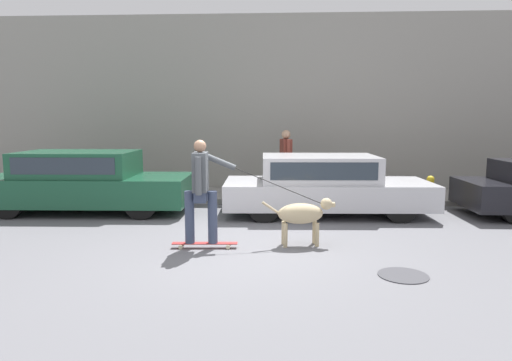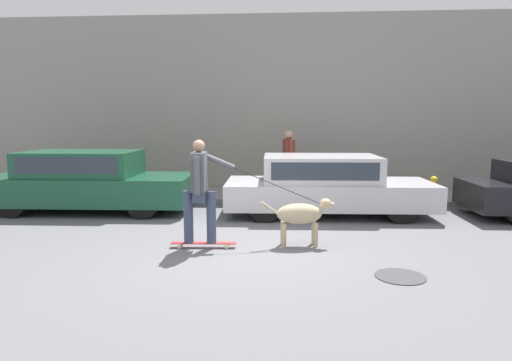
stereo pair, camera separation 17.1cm
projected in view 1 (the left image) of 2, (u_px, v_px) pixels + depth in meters
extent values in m
plane|color=slate|center=(241.00, 250.00, 7.20)|extent=(36.00, 36.00, 0.00)
cube|color=gray|center=(258.00, 105.00, 12.78)|extent=(32.00, 0.30, 4.89)
cube|color=gray|center=(256.00, 195.00, 11.96)|extent=(30.00, 1.95, 0.13)
cylinder|color=black|center=(158.00, 192.00, 10.84)|extent=(0.68, 0.22, 0.67)
cylinder|color=black|center=(141.00, 203.00, 9.35)|extent=(0.68, 0.22, 0.67)
cylinder|color=black|center=(43.00, 191.00, 10.90)|extent=(0.68, 0.22, 0.67)
cylinder|color=black|center=(7.00, 203.00, 9.41)|extent=(0.68, 0.22, 0.67)
cube|color=#194C33|center=(88.00, 189.00, 10.10)|extent=(4.54, 1.87, 0.60)
cube|color=#194C33|center=(78.00, 164.00, 10.03)|extent=(2.49, 1.64, 0.54)
cube|color=#28333D|center=(62.00, 166.00, 9.24)|extent=(2.15, 0.08, 0.35)
cylinder|color=black|center=(380.00, 193.00, 10.62)|extent=(0.67, 0.22, 0.67)
cylinder|color=black|center=(400.00, 206.00, 9.05)|extent=(0.67, 0.22, 0.67)
cylinder|color=black|center=(264.00, 193.00, 10.66)|extent=(0.67, 0.22, 0.67)
cylinder|color=black|center=(264.00, 206.00, 9.09)|extent=(0.67, 0.22, 0.67)
cube|color=#BCBCC1|center=(327.00, 193.00, 9.84)|extent=(4.43, 1.98, 0.53)
cube|color=#BCBCC1|center=(319.00, 168.00, 9.77)|extent=(2.47, 1.73, 0.55)
cube|color=#28333D|center=(324.00, 171.00, 8.95)|extent=(2.12, 0.09, 0.35)
cylinder|color=black|center=(484.00, 196.00, 10.36)|extent=(0.63, 0.21, 0.63)
cylinder|color=tan|center=(314.00, 232.00, 7.54)|extent=(0.07, 0.07, 0.39)
cylinder|color=tan|center=(317.00, 235.00, 7.36)|extent=(0.07, 0.07, 0.39)
cylinder|color=tan|center=(284.00, 233.00, 7.49)|extent=(0.07, 0.07, 0.39)
cylinder|color=tan|center=(285.00, 236.00, 7.31)|extent=(0.07, 0.07, 0.39)
ellipsoid|color=tan|center=(300.00, 214.00, 7.38)|extent=(0.78, 0.44, 0.34)
sphere|color=tan|center=(326.00, 204.00, 7.40)|extent=(0.19, 0.19, 0.19)
cylinder|color=tan|center=(332.00, 205.00, 7.41)|extent=(0.12, 0.10, 0.09)
cylinder|color=tan|center=(271.00, 208.00, 7.32)|extent=(0.30, 0.08, 0.22)
cylinder|color=beige|center=(229.00, 245.00, 7.36)|extent=(0.07, 0.03, 0.07)
cylinder|color=beige|center=(228.00, 247.00, 7.21)|extent=(0.07, 0.03, 0.07)
cylinder|color=beige|center=(182.00, 245.00, 7.36)|extent=(0.07, 0.03, 0.07)
cylinder|color=beige|center=(181.00, 247.00, 7.21)|extent=(0.07, 0.03, 0.07)
cube|color=#A82D2D|center=(205.00, 243.00, 7.28)|extent=(1.05, 0.18, 0.02)
cylinder|color=#38425B|center=(213.00, 217.00, 7.22)|extent=(0.15, 0.15, 0.84)
cylinder|color=#38425B|center=(190.00, 217.00, 7.22)|extent=(0.15, 0.15, 0.84)
cube|color=#38425B|center=(201.00, 196.00, 7.18)|extent=(0.20, 0.34, 0.17)
cube|color=#4C5156|center=(200.00, 172.00, 7.13)|extent=(0.24, 0.44, 0.61)
sphere|color=#997056|center=(200.00, 146.00, 7.07)|extent=(0.20, 0.20, 0.20)
cylinder|color=#4C5156|center=(198.00, 176.00, 6.87)|extent=(0.09, 0.09, 0.58)
cylinder|color=#4C5156|center=(219.00, 161.00, 7.36)|extent=(0.57, 0.11, 0.31)
cylinder|color=black|center=(281.00, 187.00, 7.38)|extent=(1.49, 0.04, 0.62)
cylinder|color=#3D4760|center=(286.00, 180.00, 11.32)|extent=(0.16, 0.16, 0.83)
cylinder|color=#3D4760|center=(285.00, 179.00, 11.49)|extent=(0.16, 0.16, 0.83)
cube|color=brown|center=(286.00, 151.00, 11.31)|extent=(0.31, 0.48, 0.60)
cylinder|color=brown|center=(289.00, 151.00, 11.05)|extent=(0.10, 0.10, 0.57)
cylinder|color=brown|center=(283.00, 150.00, 11.57)|extent=(0.10, 0.10, 0.57)
sphere|color=tan|center=(286.00, 135.00, 11.26)|extent=(0.22, 0.22, 0.22)
cube|color=tan|center=(288.00, 169.00, 11.11)|extent=(0.16, 0.30, 0.30)
cylinder|color=#38383D|center=(403.00, 275.00, 5.99)|extent=(0.66, 0.66, 0.01)
cylinder|color=gold|center=(430.00, 195.00, 10.51)|extent=(0.17, 0.17, 0.63)
sphere|color=gold|center=(430.00, 180.00, 10.46)|extent=(0.18, 0.18, 0.18)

